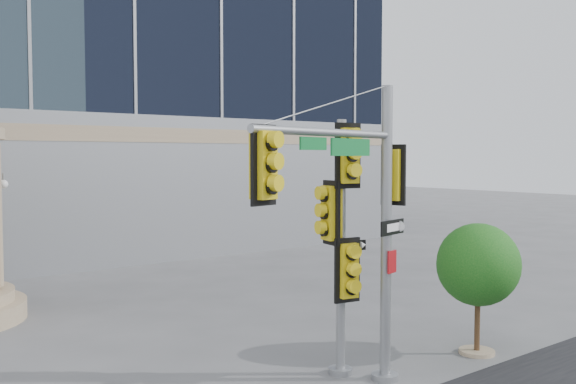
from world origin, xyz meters
TOP-DOWN VIEW (x-y plane):
  - ground at (0.00, 0.00)m, footprint 120.00×120.00m
  - main_signal_pole at (-0.93, -1.41)m, footprint 4.35×1.45m
  - secondary_signal_pole at (-0.48, -0.50)m, footprint 0.88×0.75m
  - street_tree at (2.89, -1.30)m, footprint 1.86×1.82m

SIDE VIEW (x-z plane):
  - ground at x=0.00m, z-range 0.00..0.00m
  - street_tree at x=2.89m, z-range 0.46..3.35m
  - secondary_signal_pole at x=-0.48m, z-range 0.44..5.53m
  - main_signal_pole at x=-0.93m, z-range 0.68..6.39m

